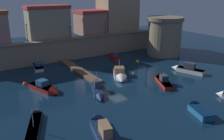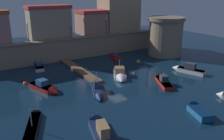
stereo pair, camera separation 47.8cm
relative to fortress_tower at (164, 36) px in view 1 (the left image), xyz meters
The scene contains 21 objects.
ground_plane 21.10m from the fortress_tower, 152.93° to the right, with size 97.36×97.36×0.00m, color #0C2338.
quay_wall 20.12m from the fortress_tower, 156.88° to the left, with size 39.95×2.38×4.39m.
old_town_backdrop 18.60m from the fortress_tower, 141.20° to the left, with size 38.76×6.24×9.19m.
fortress_tower is the anchor object (origin of this frame).
pier_dock 21.41m from the fortress_tower, behind, with size 1.68×14.74×0.70m.
quay_lamp_0 28.54m from the fortress_tower, 163.95° to the left, with size 0.32×0.32×3.56m.
quay_lamp_1 20.50m from the fortress_tower, 157.33° to the left, with size 0.32×0.32×2.93m.
quay_lamp_2 13.32m from the fortress_tower, 143.08° to the left, with size 0.32×0.32×3.53m.
moored_boat_0 12.15m from the fortress_tower, 161.54° to the left, with size 2.41×5.27×1.48m.
moored_boat_1 12.91m from the fortress_tower, 114.69° to the right, with size 3.29×6.08×2.08m.
moored_boat_2 18.59m from the fortress_tower, 156.14° to the right, with size 4.68×6.52×3.28m.
moored_boat_3 35.88m from the fortress_tower, 155.68° to the right, with size 3.72×7.20×2.71m.
moored_boat_4 27.40m from the fortress_tower, 168.13° to the left, with size 2.51×6.21×2.95m.
moored_boat_5 29.65m from the fortress_tower, 167.31° to the right, with size 3.44×6.21×1.91m.
moored_boat_6 33.76m from the fortress_tower, 144.14° to the right, with size 3.11×6.60×2.17m.
moored_boat_7 17.96m from the fortress_tower, 134.21° to the right, with size 3.91×6.36×2.20m.
moored_boat_8 27.37m from the fortress_tower, 125.07° to the right, with size 2.75×4.36×1.48m.
moored_boat_10 25.76m from the fortress_tower, 154.02° to the right, with size 3.44×6.42×3.19m.
mooring_buoy_0 9.50m from the fortress_tower, behind, with size 0.73×0.73×0.73m, color yellow.
mooring_buoy_1 31.02m from the fortress_tower, behind, with size 0.75×0.75×0.75m, color #EA4C19.
mooring_buoy_2 15.70m from the fortress_tower, 152.94° to the right, with size 0.46×0.46×0.46m, color #EA4C19.
Camera 1 is at (-19.14, -28.89, 13.66)m, focal length 38.54 mm.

